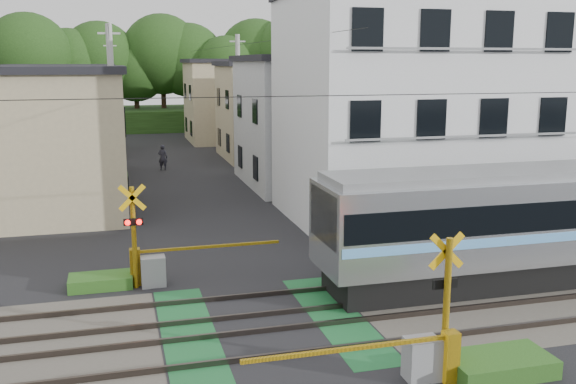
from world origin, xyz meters
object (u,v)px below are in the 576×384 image
object	(u,v)px
crossing_signal_near	(427,348)
pedestrian	(163,157)
crossing_signal_far	(150,262)
apartment_block	(413,107)

from	to	relation	value
crossing_signal_near	pedestrian	world-z (taller)	crossing_signal_near
crossing_signal_far	pedestrian	size ratio (longest dim) A/B	3.03
crossing_signal_near	pedestrian	size ratio (longest dim) A/B	3.03
apartment_block	crossing_signal_far	bearing A→B (deg)	-152.22
crossing_signal_near	pedestrian	bearing A→B (deg)	96.59
crossing_signal_near	apartment_block	distance (m)	14.95
crossing_signal_near	crossing_signal_far	distance (m)	8.95
crossing_signal_near	pedestrian	distance (m)	28.24
pedestrian	crossing_signal_near	bearing A→B (deg)	119.16
crossing_signal_near	pedestrian	xyz separation A→B (m)	(-3.24, 28.05, 0.07)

